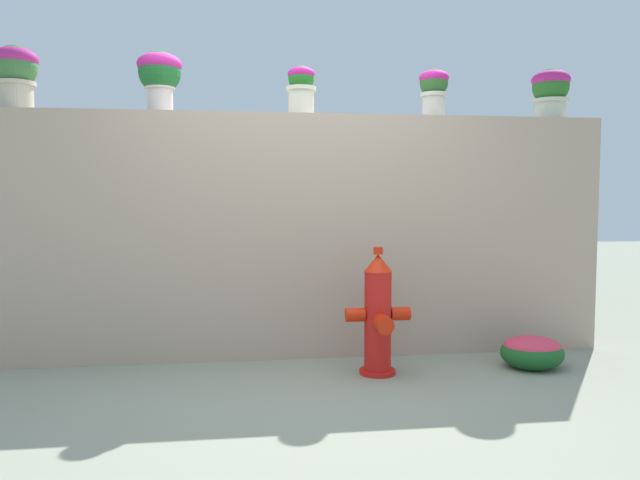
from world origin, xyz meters
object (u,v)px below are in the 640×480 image
potted_plant_0 (16,71)px  flower_bush_left (532,351)px  potted_plant_4 (551,90)px  potted_plant_1 (160,74)px  potted_plant_3 (434,88)px  potted_plant_2 (301,87)px  fire_hydrant (378,317)px

potted_plant_0 → flower_bush_left: bearing=-10.4°
potted_plant_4 → flower_bush_left: (-0.46, -0.69, -2.00)m
potted_plant_0 → potted_plant_1: potted_plant_0 is taller
potted_plant_3 → potted_plant_4: bearing=-0.0°
potted_plant_2 → potted_plant_3: bearing=2.4°
potted_plant_0 → potted_plant_4: size_ratio=1.12×
potted_plant_1 → potted_plant_3: (2.15, 0.00, -0.06)m
potted_plant_1 → fire_hydrant: size_ratio=0.53×
potted_plant_1 → potted_plant_4: bearing=0.1°
potted_plant_0 → potted_plant_2: 2.10m
potted_plant_2 → potted_plant_4: size_ratio=0.90×
potted_plant_1 → potted_plant_3: 2.15m
potted_plant_2 → fire_hydrant: (0.47, -0.65, -1.68)m
potted_plant_4 → fire_hydrant: 2.45m
potted_plant_3 → potted_plant_4: potted_plant_4 is taller
potted_plant_3 → fire_hydrant: (-0.61, -0.70, -1.71)m
potted_plant_4 → flower_bush_left: potted_plant_4 is taller
potted_plant_1 → potted_plant_2: bearing=-2.2°
potted_plant_1 → fire_hydrant: 2.44m
potted_plant_3 → fire_hydrant: potted_plant_3 is taller
potted_plant_0 → potted_plant_1: size_ratio=1.02×
potted_plant_4 → potted_plant_1: bearing=-179.9°
potted_plant_0 → fire_hydrant: bearing=-15.2°
potted_plant_3 → flower_bush_left: (0.54, -0.69, -1.99)m
potted_plant_2 → fire_hydrant: potted_plant_2 is taller
fire_hydrant → flower_bush_left: 1.18m
potted_plant_0 → potted_plant_3: potted_plant_0 is taller
fire_hydrant → flower_bush_left: bearing=0.6°
potted_plant_1 → potted_plant_2: (1.07, -0.04, -0.08)m
potted_plant_2 → potted_plant_1: bearing=177.8°
potted_plant_1 → flower_bush_left: size_ratio=1.03×
potted_plant_4 → potted_plant_0: bearing=-180.0°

